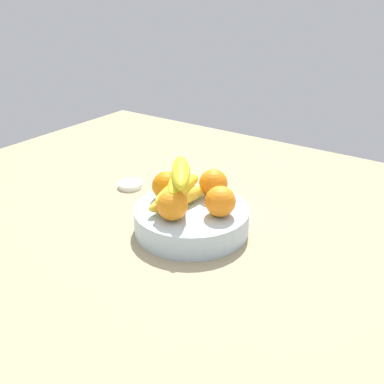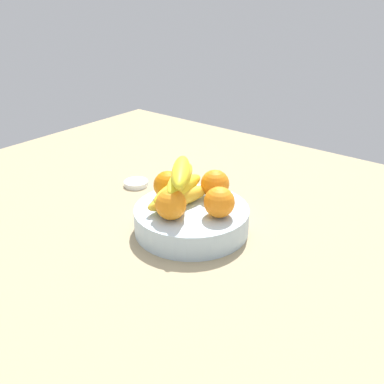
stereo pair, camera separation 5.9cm
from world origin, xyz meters
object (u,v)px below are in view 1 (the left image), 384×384
Objects in this scene: fruit_bowl at (192,219)px; orange_center at (166,186)px; banana_bunch at (179,185)px; orange_front_left at (220,201)px; orange_front_right at (213,183)px; orange_back_left at (172,205)px; jar_lid at (130,185)px.

orange_center reaches higher than fruit_bowl.
banana_bunch reaches higher than orange_center.
fruit_bowl is at bearing 4.89° from orange_front_left.
orange_front_right reaches higher than fruit_bowl.
fruit_bowl is 9.23cm from orange_back_left.
orange_front_right is (-0.78, -7.81, 6.31)cm from fruit_bowl.
orange_back_left is 6.82cm from banana_bunch.
orange_back_left is at bearing 85.00° from orange_front_right.
orange_center is 23.96cm from jar_lid.
orange_center is 5.00cm from banana_bunch.
banana_bunch is (10.13, 1.28, 1.88)cm from orange_front_left.
orange_back_left is at bearing 43.91° from orange_front_left.
orange_front_right is at bearing -114.06° from banana_bunch.
orange_back_left is 33.03cm from jar_lid.
orange_front_left and orange_front_right have the same top height.
orange_back_left is at bearing 149.28° from jar_lid.
orange_front_right is at bearing 176.46° from jar_lid.
orange_front_right is at bearing -95.00° from orange_back_left.
orange_front_right is 9.47cm from banana_bunch.
orange_back_left is 0.37× the size of banana_bunch.
jar_lid is (27.44, -16.31, -8.51)cm from orange_back_left.
orange_front_right is 0.37× the size of banana_bunch.
orange_front_left is at bearing 131.37° from orange_front_right.
jar_lid is at bearing -18.94° from fruit_bowl.
banana_bunch is 2.70× the size of jar_lid.
banana_bunch reaches higher than orange_front_right.
orange_front_left is at bearing -175.11° from fruit_bowl.
orange_front_left is 14.66cm from orange_center.
orange_center is at bearing -2.45° from fruit_bowl.
banana_bunch is at bearing 157.63° from jar_lid.
orange_back_left is (7.61, 7.33, 0.00)cm from orange_front_left.
banana_bunch is at bearing 12.53° from fruit_bowl.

